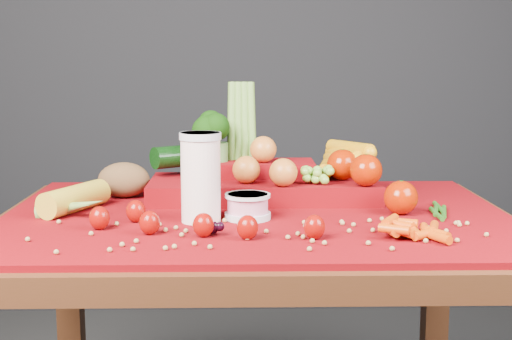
{
  "coord_description": "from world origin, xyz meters",
  "views": [
    {
      "loc": [
        -0.03,
        -1.46,
        1.09
      ],
      "look_at": [
        0.0,
        0.02,
        0.85
      ],
      "focal_mm": 50.0,
      "sensor_mm": 36.0,
      "label": 1
    }
  ],
  "objects_px": {
    "table": "(256,262)",
    "produce_mound": "(272,174)",
    "milk_glass": "(201,174)",
    "yogurt_bowl": "(248,205)"
  },
  "relations": [
    {
      "from": "yogurt_bowl",
      "to": "produce_mound",
      "type": "distance_m",
      "value": 0.22
    },
    {
      "from": "table",
      "to": "milk_glass",
      "type": "relative_size",
      "value": 6.18
    },
    {
      "from": "yogurt_bowl",
      "to": "table",
      "type": "bearing_deg",
      "value": 71.35
    },
    {
      "from": "milk_glass",
      "to": "yogurt_bowl",
      "type": "bearing_deg",
      "value": 12.87
    },
    {
      "from": "table",
      "to": "produce_mound",
      "type": "height_order",
      "value": "produce_mound"
    },
    {
      "from": "table",
      "to": "produce_mound",
      "type": "distance_m",
      "value": 0.23
    },
    {
      "from": "table",
      "to": "milk_glass",
      "type": "distance_m",
      "value": 0.24
    },
    {
      "from": "table",
      "to": "yogurt_bowl",
      "type": "bearing_deg",
      "value": -108.65
    },
    {
      "from": "table",
      "to": "yogurt_bowl",
      "type": "xyz_separation_m",
      "value": [
        -0.02,
        -0.05,
        0.13
      ]
    },
    {
      "from": "table",
      "to": "produce_mound",
      "type": "bearing_deg",
      "value": 76.23
    }
  ]
}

